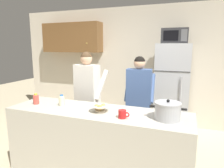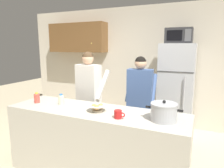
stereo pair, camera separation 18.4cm
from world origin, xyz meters
name	(u,v)px [view 2 (the right image)]	position (x,y,z in m)	size (l,w,h in m)	color
back_wall_unit	(133,61)	(-0.25, 2.26, 1.40)	(6.00, 0.48, 2.60)	beige
kitchen_island	(95,143)	(0.00, 0.00, 0.46)	(2.37, 0.68, 0.92)	#BCB7A8
refrigerator	(176,90)	(0.79, 1.85, 0.89)	(0.64, 0.68, 1.78)	#B7BABF
microwave	(179,36)	(0.79, 1.83, 1.92)	(0.48, 0.37, 0.28)	#2D2D30
person_near_pot	(89,88)	(-0.51, 0.72, 1.03)	(0.55, 0.48, 1.65)	black
person_by_sink	(140,94)	(0.33, 0.91, 0.98)	(0.51, 0.44, 1.58)	black
cooking_pot	(164,112)	(0.88, -0.02, 1.02)	(0.40, 0.29, 0.23)	#ADAFB5
coffee_mug	(118,114)	(0.39, -0.15, 0.97)	(0.13, 0.09, 0.10)	red
bread_bowl	(97,108)	(0.06, -0.03, 0.97)	(0.25, 0.25, 0.10)	beige
bottle_near_edge	(61,99)	(-0.55, 0.02, 1.00)	(0.08, 0.08, 0.16)	beige
bottle_mid_counter	(37,98)	(-0.93, -0.04, 1.00)	(0.08, 0.08, 0.15)	#D84C3F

